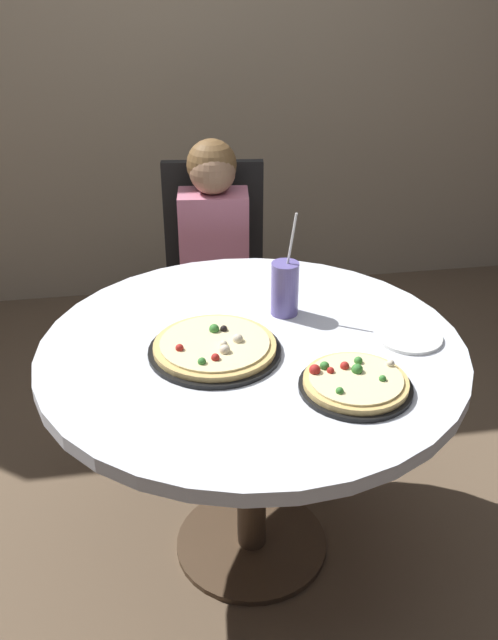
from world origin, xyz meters
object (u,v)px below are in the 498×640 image
object	(u,v)px
pizza_veggie	(215,348)
soda_cup	(285,288)
plate_small	(409,337)
chair_wooden	(215,269)
diner_child	(215,300)
dining_table	(252,377)
pizza_cheese	(355,383)

from	to	relation	value
pizza_veggie	soda_cup	xyz separation A→B (m)	(0.23, 0.19, 0.06)
pizza_veggie	soda_cup	world-z (taller)	soda_cup
pizza_veggie	plate_small	distance (m)	0.54
chair_wooden	pizza_veggie	size ratio (longest dim) A/B	2.67
diner_child	soda_cup	bearing A→B (deg)	-78.19
diner_child	pizza_veggie	distance (m)	0.88
chair_wooden	diner_child	xyz separation A→B (m)	(-0.02, -0.18, -0.05)
dining_table	chair_wooden	world-z (taller)	chair_wooden
pizza_cheese	soda_cup	size ratio (longest dim) A/B	0.91
diner_child	pizza_cheese	xyz separation A→B (m)	(0.22, -1.05, 0.28)
pizza_veggie	pizza_cheese	distance (m)	0.39
pizza_veggie	pizza_cheese	bearing A→B (deg)	-34.98
diner_child	dining_table	bearing A→B (deg)	-89.37
pizza_cheese	soda_cup	distance (m)	0.43
chair_wooden	pizza_veggie	world-z (taller)	chair_wooden
diner_child	pizza_veggie	bearing A→B (deg)	-96.60
pizza_veggie	plate_small	bearing A→B (deg)	-1.41
pizza_cheese	chair_wooden	bearing A→B (deg)	99.42
chair_wooden	soda_cup	size ratio (longest dim) A/B	3.09
dining_table	pizza_veggie	size ratio (longest dim) A/B	3.27
soda_cup	diner_child	bearing A→B (deg)	101.81
diner_child	chair_wooden	bearing A→B (deg)	83.92
dining_table	pizza_cheese	distance (m)	0.35
dining_table	pizza_veggie	distance (m)	0.16
chair_wooden	pizza_cheese	distance (m)	1.27
pizza_cheese	plate_small	bearing A→B (deg)	43.81
diner_child	plate_small	xyz separation A→B (m)	(0.44, -0.84, 0.27)
pizza_cheese	plate_small	distance (m)	0.30
pizza_veggie	plate_small	size ratio (longest dim) A/B	1.98
diner_child	pizza_cheese	world-z (taller)	diner_child
diner_child	pizza_veggie	world-z (taller)	diner_child
pizza_veggie	plate_small	xyz separation A→B (m)	(0.54, -0.01, -0.01)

